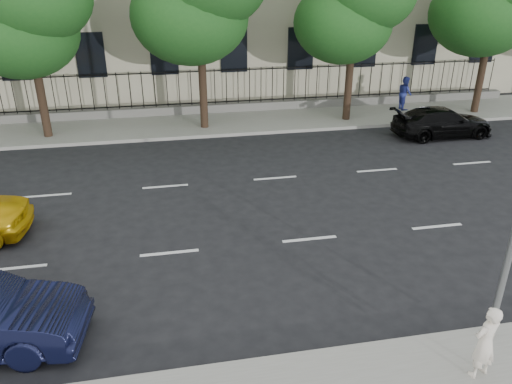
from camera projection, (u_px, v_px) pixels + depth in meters
ground at (338, 290)px, 12.17m from camera, size 120.00×120.00×0.00m
far_sidewalk at (244, 121)px, 24.59m from camera, size 60.00×4.00×0.15m
lane_markings at (290, 205)px, 16.39m from camera, size 49.60×4.62×0.01m
iron_fence at (238, 101)px, 25.86m from camera, size 30.00×0.50×2.20m
tree_b at (25, 0)px, 20.06m from camera, size 5.53×5.12×8.97m
black_sedan at (442, 122)px, 22.49m from camera, size 4.57×1.89×1.32m
woman_near at (485, 342)px, 9.19m from camera, size 0.65×0.51×1.55m
pedestrian_far at (405, 93)px, 25.95m from camera, size 0.67×0.85×1.71m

